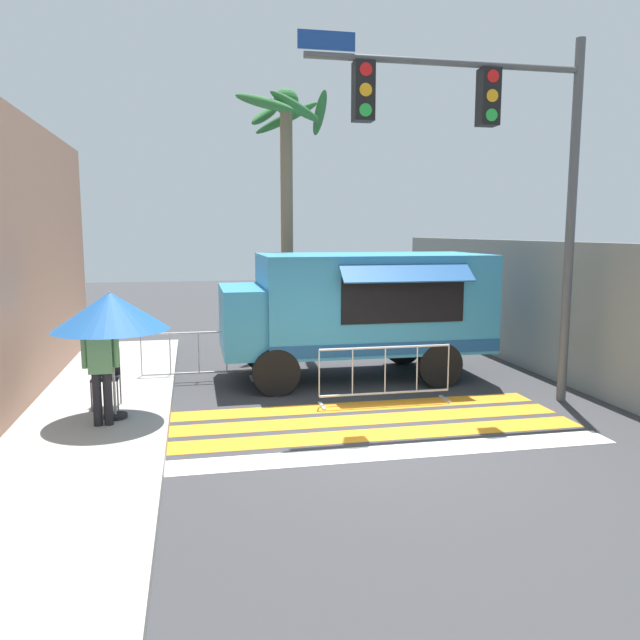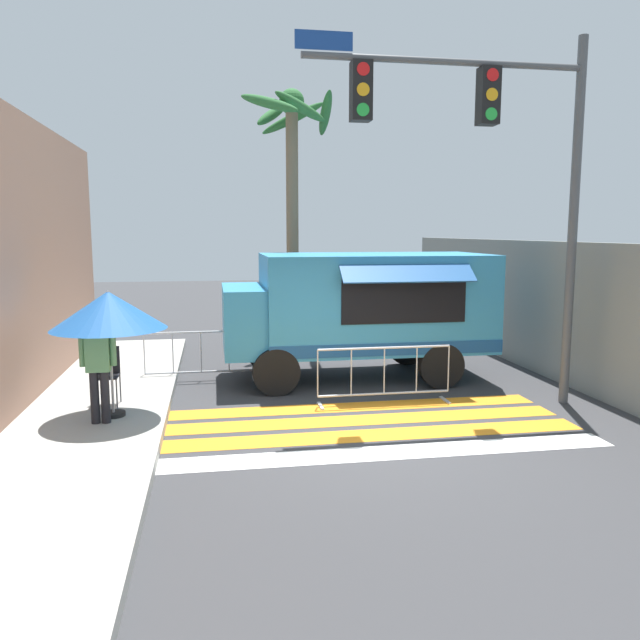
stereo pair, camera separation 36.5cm
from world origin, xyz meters
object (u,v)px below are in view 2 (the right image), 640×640
traffic_signal_pole (490,145)px  palm_tree (292,164)px  patio_umbrella (109,311)px  barricade_side (201,356)px  food_truck (354,306)px  vendor_person (98,360)px  folding_chair (106,370)px  barricade_front (384,375)px

traffic_signal_pole → palm_tree: palm_tree is taller
patio_umbrella → barricade_side: (1.29, 2.83, -1.31)m
patio_umbrella → food_truck: bearing=30.1°
food_truck → traffic_signal_pole: bearing=-55.4°
food_truck → vendor_person: 5.38m
barricade_side → vendor_person: bearing=-114.1°
patio_umbrella → folding_chair: bearing=105.9°
palm_tree → vendor_person: bearing=-122.0°
patio_umbrella → barricade_front: patio_umbrella is taller
vendor_person → palm_tree: palm_tree is taller
patio_umbrella → folding_chair: patio_umbrella is taller
food_truck → barricade_side: bearing=174.7°
food_truck → vendor_person: (-4.53, -2.88, -0.38)m
food_truck → folding_chair: bearing=-158.4°
folding_chair → palm_tree: bearing=34.8°
food_truck → folding_chair: food_truck is taller
patio_umbrella → barricade_front: bearing=6.9°
barricade_side → barricade_front: bearing=-35.6°
traffic_signal_pole → patio_umbrella: traffic_signal_pole is taller
palm_tree → folding_chair: bearing=-128.0°
vendor_person → traffic_signal_pole: bearing=-9.3°
traffic_signal_pole → barricade_side: 6.76m
folding_chair → barricade_side: 2.60m
food_truck → patio_umbrella: (-4.40, -2.55, 0.31)m
traffic_signal_pole → patio_umbrella: (-6.09, -0.09, -2.59)m
palm_tree → traffic_signal_pole: bearing=-64.4°
traffic_signal_pole → barricade_side: (-4.80, 2.74, -3.90)m
barricade_front → barricade_side: same height
traffic_signal_pole → vendor_person: size_ratio=3.69×
barricade_front → palm_tree: palm_tree is taller
traffic_signal_pole → folding_chair: size_ratio=6.51×
traffic_signal_pole → patio_umbrella: bearing=-179.1°
barricade_front → palm_tree: bearing=101.1°
barricade_side → palm_tree: bearing=50.1°
vendor_person → palm_tree: (3.64, 5.82, 3.48)m
patio_umbrella → vendor_person: (-0.13, -0.34, -0.69)m
food_truck → palm_tree: palm_tree is taller
folding_chair → palm_tree: (3.72, 4.76, 3.85)m
patio_umbrella → traffic_signal_pole: bearing=0.9°
folding_chair → food_truck: bearing=4.3°
patio_umbrella → folding_chair: size_ratio=2.04×
traffic_signal_pole → vendor_person: (-6.22, -0.43, -3.28)m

